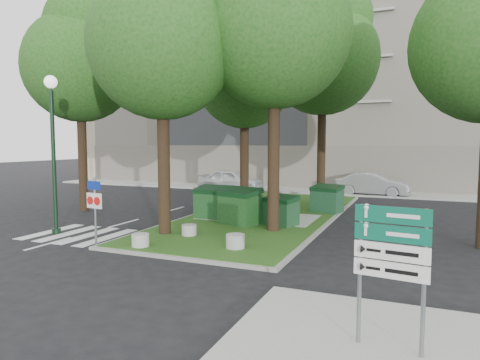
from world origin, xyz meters
The scene contains 25 objects.
ground centered at (0.00, 0.00, 0.00)m, with size 120.00×120.00×0.00m, color black.
median_island centered at (0.50, 8.00, 0.06)m, with size 6.00×16.00×0.12m, color #254F16.
median_kerb centered at (0.50, 8.00, 0.05)m, with size 6.30×16.30×0.10m, color gray.
sidewalk_corner centered at (6.50, -3.50, 0.06)m, with size 5.00×4.00×0.12m, color #999993.
building_sidewalk centered at (0.00, 18.50, 0.06)m, with size 42.00×3.00×0.12m, color #999993.
zebra_crossing centered at (-3.75, 1.50, 0.01)m, with size 5.00×3.00×0.01m, color silver.
apartment_building centered at (0.00, 26.00, 8.00)m, with size 41.00×12.00×16.00m, color tan.
tree_median_near_left centered at (-1.41, 2.56, 7.32)m, with size 5.20×5.20×10.53m.
tree_median_near_right centered at (2.09, 4.56, 7.99)m, with size 5.60×5.60×11.46m.
tree_median_mid centered at (-0.91, 9.06, 6.98)m, with size 4.80×4.80×9.99m.
tree_median_far centered at (2.29, 12.06, 8.32)m, with size 5.80×5.80×11.93m.
tree_street_left centered at (-8.41, 6.06, 7.65)m, with size 5.40×5.40×11.00m.
dumpster_a centered at (-1.25, 6.04, 0.80)m, with size 1.58×1.15×1.43m.
dumpster_b centered at (0.35, 5.21, 0.83)m, with size 1.86×1.54×1.48m.
dumpster_c centered at (1.95, 5.64, 0.70)m, with size 1.53×1.31×1.20m.
dumpster_d centered at (3.00, 9.65, 0.75)m, with size 1.61×1.31×1.30m.
bollard_left centered at (-1.13, 0.50, 0.32)m, with size 0.55×0.55×0.40m, color #AFAFA9.
bollard_right centered at (1.76, 1.47, 0.33)m, with size 0.60×0.60×0.43m, color #A0A19C.
bollard_mid centered at (-0.51, 2.54, 0.31)m, with size 0.53×0.53×0.38m, color #A0A19B.
litter_bin centered at (2.58, 11.37, 0.43)m, with size 0.36×0.36×0.63m, color gold.
street_lamp centered at (-5.50, 1.29, 3.69)m, with size 0.47×0.47×5.86m.
traffic_sign_pole centered at (-2.81, 0.37, 1.47)m, with size 0.69×0.14×2.30m.
directional_sign centered at (6.64, -3.65, 1.65)m, with size 1.15×0.21×2.31m.
car_white centered at (-5.15, 16.71, 0.79)m, with size 1.86×4.62×1.57m, color silver.
car_silver centered at (4.31, 17.87, 0.75)m, with size 1.58×4.53×1.49m, color #A0A2A8.
Camera 1 is at (6.98, -10.65, 3.42)m, focal length 32.00 mm.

